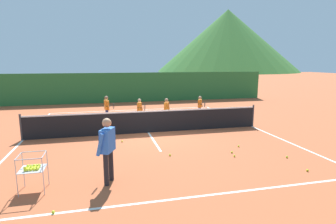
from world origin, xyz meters
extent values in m
plane|color=#B25633|center=(0.00, 0.00, 0.00)|extent=(120.00, 120.00, 0.00)
cube|color=white|center=(0.00, -5.95, 0.00)|extent=(10.04, 0.08, 0.01)
cube|color=white|center=(0.00, 5.85, 0.00)|extent=(10.04, 0.08, 0.01)
cube|color=white|center=(-5.02, 0.00, 0.00)|extent=(0.08, 11.80, 0.01)
cube|color=white|center=(5.02, 0.00, 0.00)|extent=(0.08, 11.80, 0.01)
cube|color=white|center=(0.00, 0.00, 0.00)|extent=(0.08, 5.26, 0.01)
cylinder|color=#333338|center=(-5.05, 0.00, 0.53)|extent=(0.08, 0.08, 1.05)
cylinder|color=#333338|center=(5.05, 0.00, 0.53)|extent=(0.08, 0.08, 1.05)
cube|color=black|center=(0.00, 0.00, 0.46)|extent=(10.02, 0.02, 0.92)
cube|color=white|center=(0.00, 0.00, 0.95)|extent=(10.02, 0.03, 0.06)
cylinder|color=black|center=(-1.87, -4.87, 0.42)|extent=(0.12, 0.12, 0.83)
cylinder|color=black|center=(-1.74, -4.57, 0.42)|extent=(0.12, 0.12, 0.83)
cube|color=blue|center=(-1.80, -4.72, 1.13)|extent=(0.41, 0.55, 0.59)
sphere|color=tan|center=(-1.80, -4.72, 1.57)|extent=(0.23, 0.23, 0.23)
cylinder|color=blue|center=(-1.98, -4.95, 1.09)|extent=(0.24, 0.17, 0.57)
cylinder|color=blue|center=(-1.73, -4.44, 1.09)|extent=(0.19, 0.15, 0.58)
torus|color=#262628|center=(-1.96, -4.34, 1.04)|extent=(0.14, 0.28, 0.29)
cylinder|color=black|center=(-1.74, -4.44, 1.04)|extent=(0.21, 0.11, 0.03)
cylinder|color=navy|center=(-1.73, 2.63, 0.34)|extent=(0.10, 0.10, 0.68)
cylinder|color=navy|center=(-1.69, 2.38, 0.34)|extent=(0.10, 0.10, 0.68)
cube|color=orange|center=(-1.71, 2.51, 0.91)|extent=(0.24, 0.43, 0.47)
sphere|color=#996B4C|center=(-1.71, 2.51, 1.27)|extent=(0.19, 0.19, 0.19)
cylinder|color=orange|center=(-1.69, 2.74, 0.88)|extent=(0.19, 0.10, 0.46)
cylinder|color=orange|center=(-1.65, 2.28, 0.88)|extent=(0.15, 0.09, 0.47)
torus|color=#262628|center=(-1.38, 2.32, 0.87)|extent=(0.06, 0.29, 0.29)
cylinder|color=black|center=(-1.62, 2.28, 0.87)|extent=(0.22, 0.06, 0.03)
cylinder|color=black|center=(-0.07, 2.12, 0.31)|extent=(0.09, 0.09, 0.61)
cylinder|color=black|center=(-0.15, 1.90, 0.31)|extent=(0.09, 0.09, 0.61)
cube|color=orange|center=(-0.11, 2.01, 0.83)|extent=(0.28, 0.40, 0.43)
sphere|color=tan|center=(-0.11, 2.01, 1.16)|extent=(0.17, 0.17, 0.17)
cylinder|color=orange|center=(0.01, 2.19, 0.80)|extent=(0.18, 0.12, 0.42)
cylinder|color=orange|center=(-0.15, 1.80, 0.80)|extent=(0.14, 0.10, 0.42)
torus|color=#262628|center=(0.11, 1.71, 0.81)|extent=(0.12, 0.28, 0.29)
cylinder|color=black|center=(-0.12, 1.79, 0.81)|extent=(0.22, 0.10, 0.03)
cylinder|color=silver|center=(1.20, 1.53, 0.32)|extent=(0.10, 0.10, 0.64)
cylinder|color=silver|center=(1.10, 1.31, 0.32)|extent=(0.10, 0.10, 0.64)
cube|color=orange|center=(1.15, 1.42, 0.87)|extent=(0.33, 0.42, 0.45)
sphere|color=#996B4C|center=(1.15, 1.42, 1.21)|extent=(0.18, 0.18, 0.18)
cylinder|color=orange|center=(1.29, 1.59, 0.84)|extent=(0.19, 0.14, 0.44)
cylinder|color=orange|center=(1.08, 1.21, 0.84)|extent=(0.15, 0.12, 0.44)
cylinder|color=navy|center=(3.34, 2.61, 0.30)|extent=(0.09, 0.09, 0.60)
cylinder|color=navy|center=(3.22, 2.41, 0.30)|extent=(0.09, 0.09, 0.60)
cube|color=orange|center=(3.28, 2.51, 0.81)|extent=(0.32, 0.39, 0.42)
sphere|color=tan|center=(3.28, 2.51, 1.13)|extent=(0.17, 0.17, 0.17)
cylinder|color=orange|center=(3.42, 2.66, 0.79)|extent=(0.17, 0.14, 0.41)
cylinder|color=orange|center=(3.20, 2.31, 0.78)|extent=(0.14, 0.12, 0.41)
torus|color=#262628|center=(3.44, 2.18, 0.80)|extent=(0.16, 0.27, 0.29)
cylinder|color=black|center=(3.23, 2.30, 0.80)|extent=(0.21, 0.13, 0.03)
cylinder|color=#B7B7BC|center=(-3.84, -4.47, 0.45)|extent=(0.02, 0.02, 0.89)
cylinder|color=#B7B7BC|center=(-3.28, -4.47, 0.45)|extent=(0.02, 0.02, 0.89)
cylinder|color=#B7B7BC|center=(-3.84, -5.03, 0.45)|extent=(0.02, 0.02, 0.89)
cylinder|color=#B7B7BC|center=(-3.28, -5.03, 0.45)|extent=(0.02, 0.02, 0.89)
cube|color=#B7B7BC|center=(-3.56, -4.75, 0.55)|extent=(0.56, 0.56, 0.01)
cube|color=#B7B7BC|center=(-3.56, -4.47, 0.89)|extent=(0.56, 0.02, 0.02)
cube|color=#B7B7BC|center=(-3.56, -5.03, 0.89)|extent=(0.56, 0.02, 0.02)
cube|color=#B7B7BC|center=(-3.84, -4.75, 0.89)|extent=(0.02, 0.56, 0.02)
cube|color=#B7B7BC|center=(-3.28, -4.75, 0.89)|extent=(0.02, 0.56, 0.02)
sphere|color=yellow|center=(-3.69, -4.89, 0.59)|extent=(0.07, 0.07, 0.07)
sphere|color=yellow|center=(-3.70, -4.82, 0.58)|extent=(0.07, 0.07, 0.07)
sphere|color=yellow|center=(-3.70, -4.75, 0.58)|extent=(0.07, 0.07, 0.07)
sphere|color=yellow|center=(-3.69, -4.68, 0.58)|extent=(0.07, 0.07, 0.07)
sphere|color=yellow|center=(-3.69, -4.62, 0.59)|extent=(0.07, 0.07, 0.07)
sphere|color=yellow|center=(-3.63, -4.88, 0.59)|extent=(0.07, 0.07, 0.07)
sphere|color=yellow|center=(-3.63, -4.82, 0.59)|extent=(0.07, 0.07, 0.07)
sphere|color=yellow|center=(-3.63, -4.75, 0.59)|extent=(0.07, 0.07, 0.07)
sphere|color=yellow|center=(-3.63, -4.69, 0.59)|extent=(0.07, 0.07, 0.07)
sphere|color=yellow|center=(-3.63, -4.63, 0.58)|extent=(0.07, 0.07, 0.07)
sphere|color=yellow|center=(-3.57, -4.88, 0.58)|extent=(0.07, 0.07, 0.07)
sphere|color=yellow|center=(-3.56, -4.82, 0.58)|extent=(0.07, 0.07, 0.07)
sphere|color=yellow|center=(-3.57, -4.75, 0.58)|extent=(0.07, 0.07, 0.07)
sphere|color=yellow|center=(-3.57, -4.69, 0.59)|extent=(0.07, 0.07, 0.07)
sphere|color=yellow|center=(-3.56, -4.63, 0.58)|extent=(0.07, 0.07, 0.07)
sphere|color=yellow|center=(-3.49, -4.89, 0.58)|extent=(0.07, 0.07, 0.07)
sphere|color=yellow|center=(-3.50, -4.82, 0.58)|extent=(0.07, 0.07, 0.07)
sphere|color=yellow|center=(-3.50, -4.76, 0.58)|extent=(0.07, 0.07, 0.07)
sphere|color=yellow|center=(-3.50, -4.69, 0.59)|extent=(0.07, 0.07, 0.07)
sphere|color=yellow|center=(-3.50, -4.62, 0.58)|extent=(0.07, 0.07, 0.07)
sphere|color=yellow|center=(-3.43, -4.88, 0.58)|extent=(0.07, 0.07, 0.07)
sphere|color=yellow|center=(-3.43, -4.81, 0.58)|extent=(0.07, 0.07, 0.07)
sphere|color=yellow|center=(-3.44, -4.76, 0.58)|extent=(0.07, 0.07, 0.07)
sphere|color=yellow|center=(-3.43, -4.69, 0.58)|extent=(0.07, 0.07, 0.07)
sphere|color=yellow|center=(-3.44, -4.63, 0.58)|extent=(0.07, 0.07, 0.07)
sphere|color=yellow|center=(-3.69, -4.88, 0.64)|extent=(0.07, 0.07, 0.07)
sphere|color=yellow|center=(-1.22, -1.17, 0.03)|extent=(0.07, 0.07, 0.07)
sphere|color=yellow|center=(2.22, -3.71, 0.03)|extent=(0.07, 0.07, 0.07)
sphere|color=yellow|center=(2.86, -2.77, 0.03)|extent=(0.07, 0.07, 0.07)
sphere|color=yellow|center=(0.20, -3.14, 0.03)|extent=(0.07, 0.07, 0.07)
sphere|color=yellow|center=(3.82, -4.20, 0.03)|extent=(0.07, 0.07, 0.07)
sphere|color=yellow|center=(2.31, -3.35, 0.03)|extent=(0.07, 0.07, 0.07)
sphere|color=yellow|center=(3.67, -5.29, 0.03)|extent=(0.07, 0.07, 0.07)
sphere|color=yellow|center=(-2.95, -5.95, 0.03)|extent=(0.07, 0.07, 0.07)
cube|color=#286B33|center=(0.00, 9.43, 1.12)|extent=(22.09, 0.08, 2.25)
cone|color=#38702D|center=(36.88, 70.31, 9.52)|extent=(43.88, 43.88, 19.05)
camera|label=1|loc=(-1.86, -11.44, 3.05)|focal=29.15mm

